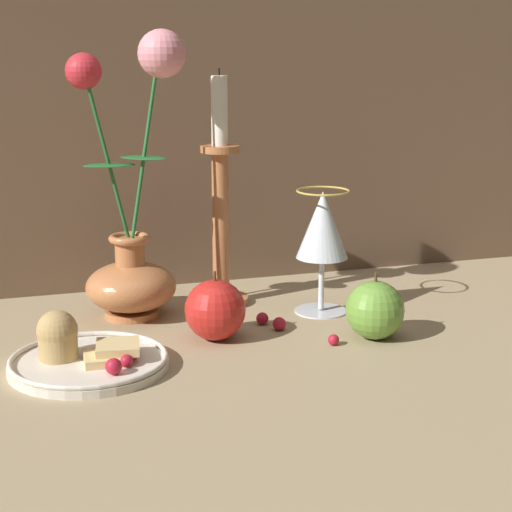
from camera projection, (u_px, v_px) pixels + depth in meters
name	position (u px, v px, depth m)	size (l,w,h in m)	color
ground_plane	(211.00, 334.00, 1.14)	(2.40, 2.40, 0.00)	#9E8966
vase	(132.00, 235.00, 1.18)	(0.15, 0.13, 0.39)	#B77042
plate_with_pastries	(84.00, 356.00, 1.01)	(0.19, 0.19, 0.07)	silver
wine_glass	(322.00, 230.00, 1.20)	(0.08, 0.08, 0.18)	silver
candlestick	(220.00, 213.00, 1.24)	(0.08, 0.08, 0.34)	#B77042
apple_beside_vase	(375.00, 310.00, 1.11)	(0.08, 0.08, 0.09)	#669938
apple_near_glass	(216.00, 310.00, 1.11)	(0.08, 0.08, 0.09)	red
berry_near_plate	(370.00, 312.00, 1.20)	(0.02, 0.02, 0.02)	#AD192D
berry_front_center	(207.00, 310.00, 1.21)	(0.02, 0.02, 0.02)	#AD192D
berry_by_glass_stem	(262.00, 319.00, 1.17)	(0.02, 0.02, 0.02)	#AD192D
berry_under_candlestick	(279.00, 324.00, 1.15)	(0.02, 0.02, 0.02)	#AD192D
berry_far_right	(334.00, 340.00, 1.09)	(0.01, 0.01, 0.01)	#AD192D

